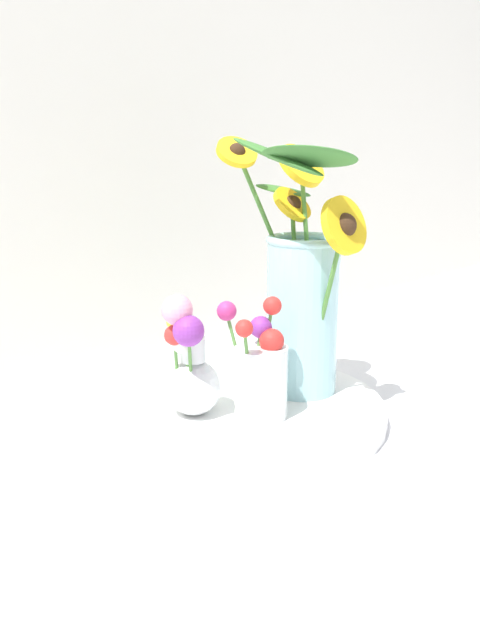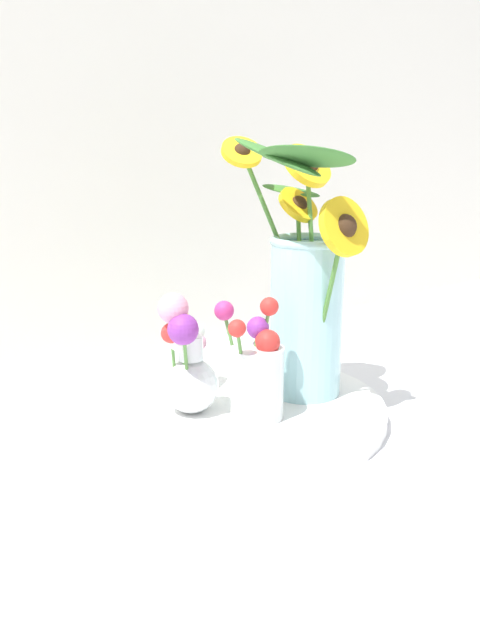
# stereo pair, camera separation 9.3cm
# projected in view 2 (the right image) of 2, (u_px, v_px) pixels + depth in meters

# --- Properties ---
(ground_plane) EXTENTS (6.00, 6.00, 0.00)m
(ground_plane) POSITION_uv_depth(u_px,v_px,m) (240.00, 431.00, 0.92)
(ground_plane) COLOR silver
(serving_tray) EXTENTS (0.45, 0.45, 0.02)m
(serving_tray) POSITION_uv_depth(u_px,v_px,m) (240.00, 409.00, 0.97)
(serving_tray) COLOR white
(serving_tray) RESTS_ON ground_plane
(mason_jar_sunflowers) EXTENTS (0.21, 0.24, 0.40)m
(mason_jar_sunflowers) POSITION_uv_depth(u_px,v_px,m) (306.00, 296.00, 0.96)
(mason_jar_sunflowers) COLOR #9ED1D6
(mason_jar_sunflowers) RESTS_ON serving_tray
(vase_small_center) EXTENTS (0.10, 0.10, 0.18)m
(vase_small_center) POSITION_uv_depth(u_px,v_px,m) (257.00, 372.00, 0.89)
(vase_small_center) COLOR white
(vase_small_center) RESTS_ON serving_tray
(vase_bulb_right) EXTENTS (0.09, 0.09, 0.19)m
(vase_bulb_right) POSITION_uv_depth(u_px,v_px,m) (187.00, 366.00, 0.90)
(vase_bulb_right) COLOR white
(vase_bulb_right) RESTS_ON serving_tray
(vase_small_back) EXTENTS (0.07, 0.06, 0.14)m
(vase_small_back) POSITION_uv_depth(u_px,v_px,m) (186.00, 358.00, 0.99)
(vase_small_back) COLOR white
(vase_small_back) RESTS_ON serving_tray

